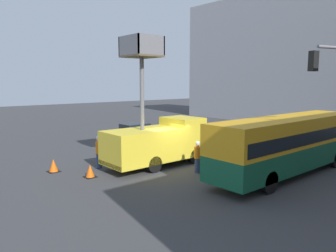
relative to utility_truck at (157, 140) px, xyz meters
name	(u,v)px	position (x,y,z in m)	size (l,w,h in m)	color
ground_plane	(174,168)	(1.16, 0.36, -1.60)	(120.00, 120.00, 0.00)	#38383A
utility_truck	(157,140)	(0.00, 0.00, 0.00)	(2.46, 6.38, 7.59)	yellow
city_bus	(289,141)	(6.17, 4.28, 0.26)	(2.48, 11.36, 3.17)	#145638
road_worker_near_truck	(99,152)	(-1.76, -2.99, -0.62)	(0.38, 0.38, 1.94)	navy
road_worker_directing	(198,157)	(2.68, 0.76, -0.70)	(0.38, 0.38, 1.80)	navy
traffic_cone_near_truck	(90,171)	(-0.40, -4.27, -1.28)	(0.61, 0.61, 0.69)	black
traffic_cone_mid_road	(54,166)	(-2.73, -5.35, -1.25)	(0.64, 0.64, 0.73)	black
parked_car_curbside	(136,131)	(-8.40, 4.33, -0.87)	(1.82, 4.23, 1.43)	#A8A8B2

